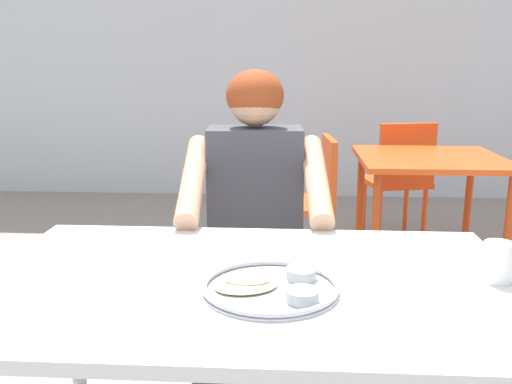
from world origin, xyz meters
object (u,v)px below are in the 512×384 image
Objects in this scene: table_foreground at (251,306)px; chair_foreground at (256,253)px; chair_red_left at (310,195)px; chair_red_far at (400,174)px; diner_foreground at (255,211)px; thali_tray at (272,286)px; drinking_cup at (498,261)px; table_background_red at (429,173)px.

table_foreground is 0.90m from chair_foreground.
table_foreground is 1.94m from chair_red_left.
chair_foreground is 1.01× the size of chair_red_left.
chair_foreground reaches higher than chair_red_left.
chair_red_left is 0.85m from chair_red_far.
diner_foreground reaches higher than chair_red_far.
diner_foreground reaches higher than thali_tray.
table_foreground is 1.55× the size of chair_foreground.
table_foreground is 4.15× the size of thali_tray.
chair_red_far is (0.86, 1.84, -0.24)m from diner_foreground.
diner_foreground is (-0.61, 0.65, -0.07)m from drinking_cup.
chair_foreground reaches higher than thali_tray.
drinking_cup reaches higher than chair_red_left.
table_background_red is at bearing 47.76° from chair_foreground.
drinking_cup is (0.52, 0.09, 0.04)m from thali_tray.
table_foreground is at bearing -87.25° from chair_foreground.
table_foreground is at bearing -178.48° from drinking_cup.
diner_foreground is 1.49× the size of chair_red_left.
drinking_cup is 0.11× the size of chair_foreground.
drinking_cup is at bearing -46.92° from diner_foreground.
thali_tray is at bearing -94.43° from chair_red_left.
diner_foreground is 1.54× the size of table_background_red.
chair_foreground is at bearing -103.55° from chair_red_left.
table_background_red is (0.30, 1.87, -0.17)m from drinking_cup.
table_foreground is 1.62× the size of table_background_red.
chair_foreground is 1.84m from chair_red_far.
thali_tray is 2.71m from chair_red_far.
thali_tray is 1.00m from chair_foreground.
drinking_cup is at bearing -54.68° from chair_foreground.
chair_red_far is at bearing 93.74° from table_background_red.
chair_red_left is (0.15, 2.00, -0.28)m from thali_tray.
chair_red_left is (0.25, 1.04, -0.01)m from chair_foreground.
chair_foreground is at bearing -118.27° from chair_red_far.
chair_foreground is at bearing 92.75° from table_foreground.
chair_red_far is (0.87, 1.62, 0.00)m from chair_foreground.
table_foreground is 1.51× the size of chair_red_far.
chair_red_left is at bearing 176.96° from table_background_red.
diner_foreground reaches higher than table_foreground.
table_foreground is 1.56× the size of chair_red_left.
table_background_red is 0.93× the size of chair_red_far.
diner_foreground is at bearing -115.08° from chair_red_far.
table_foreground is 0.12m from thali_tray.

